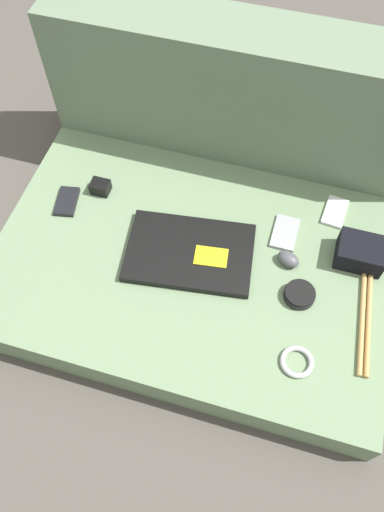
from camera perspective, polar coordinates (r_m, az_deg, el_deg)
ground_plane at (r=1.48m, az=-0.00°, el=-2.59°), size 8.00×8.00×0.00m
couch_seat at (r=1.43m, az=-0.00°, el=-1.55°), size 1.11×0.74×0.11m
couch_backrest at (r=1.56m, az=5.01°, el=16.82°), size 1.11×0.20×0.52m
laptop at (r=1.38m, az=-0.24°, el=0.39°), size 0.37×0.27×0.03m
computer_mouse at (r=1.39m, az=10.95°, el=-0.35°), size 0.07×0.06×0.03m
speaker_puck at (r=1.35m, az=12.19°, el=-4.32°), size 0.08×0.08×0.03m
phone_silver at (r=1.52m, az=16.03°, el=4.89°), size 0.07×0.11×0.01m
phone_black at (r=1.53m, az=-14.10°, el=6.07°), size 0.08×0.11×0.01m
phone_small at (r=1.45m, az=10.57°, el=2.62°), size 0.07×0.11×0.01m
camera_pouch at (r=1.43m, az=18.70°, el=0.38°), size 0.13×0.10×0.07m
charger_brick at (r=1.53m, az=-10.43°, el=7.77°), size 0.06×0.04×0.04m
cable_coil at (r=1.28m, az=11.90°, el=-11.74°), size 0.08×0.08×0.01m
drumstick_pair at (r=1.38m, az=19.23°, el=-6.22°), size 0.05×0.34×0.01m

